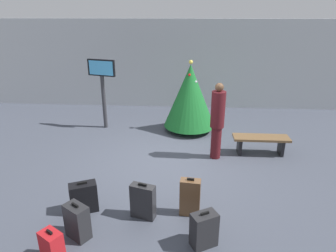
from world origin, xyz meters
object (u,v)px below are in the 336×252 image
suitcase_0 (84,197)px  traveller_0 (217,119)px  waiting_bench (261,141)px  suitcase_1 (143,201)px  holiday_tree (190,96)px  suitcase_5 (204,230)px  suitcase_4 (190,197)px  suitcase_3 (77,222)px  flight_info_kiosk (102,81)px  suitcase_2 (52,247)px

suitcase_0 → traveller_0: bearing=42.1°
waiting_bench → suitcase_1: size_ratio=2.05×
holiday_tree → suitcase_5: size_ratio=3.48×
suitcase_5 → suitcase_4: bearing=105.9°
traveller_0 → suitcase_3: (-2.46, -3.01, -0.72)m
flight_info_kiosk → waiting_bench: size_ratio=1.52×
waiting_bench → traveller_0: traveller_0 is taller
traveller_0 → suitcase_0: traveller_0 is taller
holiday_tree → suitcase_0: size_ratio=3.56×
suitcase_4 → waiting_bench: bearing=54.8°
suitcase_2 → suitcase_0: bearing=86.7°
suitcase_3 → suitcase_5: suitcase_3 is taller
suitcase_2 → flight_info_kiosk: bearing=96.9°
waiting_bench → suitcase_1: bearing=-134.3°
holiday_tree → suitcase_3: size_ratio=3.40×
traveller_0 → suitcase_2: size_ratio=3.48×
suitcase_2 → suitcase_5: 2.28m
traveller_0 → suitcase_1: size_ratio=2.79×
suitcase_2 → suitcase_4: suitcase_4 is taller
suitcase_0 → suitcase_1: suitcase_1 is taller
suitcase_2 → suitcase_5: size_ratio=0.89×
suitcase_0 → suitcase_1: (1.11, -0.10, 0.04)m
suitcase_2 → suitcase_5: (2.22, 0.48, 0.04)m
flight_info_kiosk → suitcase_1: 4.82m
suitcase_3 → holiday_tree: bearing=69.5°
suitcase_1 → suitcase_0: bearing=174.8°
holiday_tree → suitcase_5: (0.23, -4.87, -0.81)m
holiday_tree → waiting_bench: size_ratio=1.53×
holiday_tree → suitcase_0: holiday_tree is taller
suitcase_0 → suitcase_1: 1.11m
suitcase_3 → suitcase_4: (1.82, 0.71, 0.05)m
flight_info_kiosk → suitcase_2: flight_info_kiosk is taller
suitcase_0 → suitcase_3: 0.69m
waiting_bench → suitcase_5: size_ratio=2.27×
waiting_bench → suitcase_4: bearing=-125.2°
suitcase_4 → suitcase_2: bearing=-148.4°
suitcase_2 → suitcase_3: size_ratio=0.87×
holiday_tree → suitcase_3: holiday_tree is taller
suitcase_3 → suitcase_5: size_ratio=1.02×
suitcase_3 → suitcase_5: bearing=-1.4°
holiday_tree → traveller_0: 1.93m
traveller_0 → suitcase_2: 4.49m
holiday_tree → flight_info_kiosk: (-2.65, 0.06, 0.39)m
suitcase_5 → suitcase_3: bearing=178.6°
flight_info_kiosk → suitcase_5: bearing=-59.7°
suitcase_3 → waiting_bench: bearing=42.1°
flight_info_kiosk → waiting_bench: 4.89m
holiday_tree → suitcase_5: bearing=-87.3°
flight_info_kiosk → traveller_0: (3.31, -1.87, -0.47)m
suitcase_2 → suitcase_5: suitcase_5 is taller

